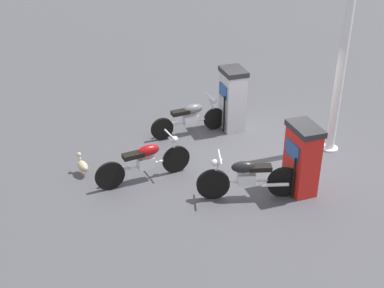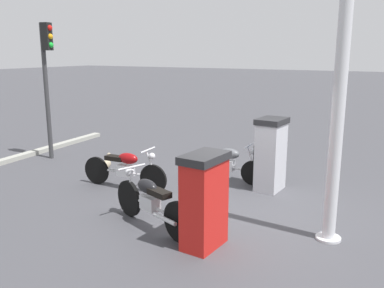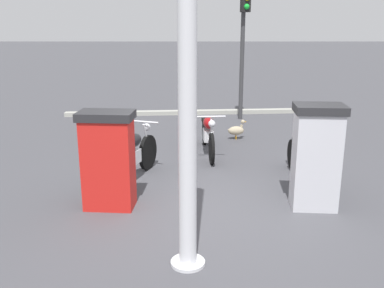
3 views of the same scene
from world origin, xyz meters
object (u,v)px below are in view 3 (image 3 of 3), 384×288
Objects in this scene: fuel_pump_near at (316,156)px; fuel_pump_far at (108,160)px; motorcycle_far_pump at (131,156)px; roadside_traffic_light at (244,29)px; canopy_support_pole at (187,86)px; motorcycle_near_pump at (303,158)px; wandering_duck at (236,130)px; motorcycle_extra at (208,132)px.

fuel_pump_far is at bearing 90.00° from fuel_pump_near.
fuel_pump_far is 1.17m from motorcycle_far_pump.
roadside_traffic_light reaches higher than motorcycle_far_pump.
fuel_pump_far is 2.42m from canopy_support_pole.
motorcycle_far_pump reaches higher than motorcycle_near_pump.
canopy_support_pole is at bearing -143.96° from fuel_pump_far.
motorcycle_near_pump is 4.14× the size of wandering_duck.
motorcycle_far_pump is 0.46× the size of canopy_support_pole.
motorcycle_near_pump is at bearing -174.23° from roadside_traffic_light.
motorcycle_extra is 4.72m from canopy_support_pole.
fuel_pump_near reaches higher than motorcycle_far_pump.
fuel_pump_near is at bearing -111.05° from motorcycle_far_pump.
roadside_traffic_light is (6.21, -2.67, 1.78)m from fuel_pump_far.
motorcycle_near_pump is 3.76m from canopy_support_pole.
canopy_support_pole is (-1.64, -1.19, 1.32)m from fuel_pump_far.
motorcycle_far_pump is 3.56m from wandering_duck.
motorcycle_near_pump is (1.10, -3.19, -0.32)m from fuel_pump_far.
wandering_duck is (3.96, 0.77, -0.57)m from fuel_pump_near.
motorcycle_far_pump is 2.18m from motorcycle_extra.
roadside_traffic_light reaches higher than motorcycle_extra.
canopy_support_pole is at bearing 168.75° from wandering_duck.
motorcycle_extra is 0.49× the size of canopy_support_pole.
wandering_duck is 0.11× the size of canopy_support_pole.
roadside_traffic_light is at bearing -17.58° from motorcycle_extra.
motorcycle_far_pump reaches higher than wandering_duck.
fuel_pump_near reaches higher than wandering_duck.
fuel_pump_near is 0.80× the size of motorcycle_near_pump.
motorcycle_near_pump is 0.99× the size of motorcycle_far_pump.
fuel_pump_far is at bearing 150.28° from motorcycle_extra.
fuel_pump_near is at bearing -176.23° from roadside_traffic_light.
motorcycle_near_pump is 2.32m from motorcycle_extra.
wandering_duck is 3.23m from roadside_traffic_light.
roadside_traffic_light is at bearing -10.66° from canopy_support_pole.
fuel_pump_far is 0.70× the size of motorcycle_extra.
motorcycle_extra is at bearing 28.23° from fuel_pump_near.
motorcycle_far_pump is 0.94× the size of motorcycle_extra.
motorcycle_near_pump is 0.93× the size of motorcycle_extra.
motorcycle_extra is at bearing -40.29° from motorcycle_far_pump.
canopy_support_pole reaches higher than fuel_pump_far.
fuel_pump_far reaches higher than motorcycle_near_pump.
roadside_traffic_light reaches higher than wandering_duck.
roadside_traffic_light reaches higher than fuel_pump_near.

